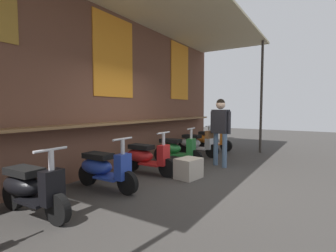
{
  "coord_description": "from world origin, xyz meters",
  "views": [
    {
      "loc": [
        -4.43,
        -2.3,
        1.46
      ],
      "look_at": [
        0.81,
        0.98,
        1.04
      ],
      "focal_mm": 26.78,
      "sensor_mm": 36.0,
      "label": 1
    }
  ],
  "objects": [
    {
      "name": "market_stall_facade",
      "position": [
        -0.0,
        1.83,
        2.16
      ],
      "size": [
        10.1,
        2.77,
        3.89
      ],
      "color": "brown",
      "rests_on": "ground_plane"
    },
    {
      "name": "scooter_green",
      "position": [
        1.3,
        1.08,
        0.39
      ],
      "size": [
        0.49,
        1.4,
        0.97
      ],
      "rotation": [
        0.0,
        0.0,
        -1.5
      ],
      "color": "#237533",
      "rests_on": "ground_plane"
    },
    {
      "name": "scooter_blue",
      "position": [
        -1.26,
        1.08,
        0.39
      ],
      "size": [
        0.46,
        1.4,
        0.97
      ],
      "rotation": [
        0.0,
        0.0,
        -1.56
      ],
      "color": "#233D9E",
      "rests_on": "ground_plane"
    },
    {
      "name": "scooter_black",
      "position": [
        -2.59,
        1.08,
        0.39
      ],
      "size": [
        0.46,
        1.4,
        0.97
      ],
      "rotation": [
        0.0,
        0.0,
        -1.53
      ],
      "color": "black",
      "rests_on": "ground_plane"
    },
    {
      "name": "scooter_red",
      "position": [
        0.02,
        1.08,
        0.39
      ],
      "size": [
        0.46,
        1.4,
        0.97
      ],
      "rotation": [
        0.0,
        0.0,
        -1.57
      ],
      "color": "red",
      "rests_on": "ground_plane"
    },
    {
      "name": "scooter_silver",
      "position": [
        2.56,
        1.08,
        0.39
      ],
      "size": [
        0.46,
        1.4,
        0.97
      ],
      "rotation": [
        0.0,
        0.0,
        -1.61
      ],
      "color": "#B2B5BA",
      "rests_on": "ground_plane"
    },
    {
      "name": "ground_plane",
      "position": [
        0.0,
        0.0,
        0.0
      ],
      "size": [
        28.27,
        28.27,
        0.0
      ],
      "primitive_type": "plane",
      "color": "#383533"
    },
    {
      "name": "merchandise_crate",
      "position": [
        0.2,
        0.08,
        0.21
      ],
      "size": [
        0.58,
        0.49,
        0.42
      ],
      "primitive_type": "cube",
      "rotation": [
        0.0,
        0.0,
        -0.16
      ],
      "color": "#B2A899",
      "rests_on": "ground_plane"
    },
    {
      "name": "shopper_with_handbag",
      "position": [
        1.62,
        -0.07,
        1.05
      ],
      "size": [
        0.33,
        0.68,
        1.71
      ],
      "rotation": [
        0.0,
        0.0,
        2.93
      ],
      "color": "slate",
      "rests_on": "ground_plane"
    },
    {
      "name": "scooter_orange",
      "position": [
        3.78,
        1.08,
        0.39
      ],
      "size": [
        0.46,
        1.4,
        0.97
      ],
      "rotation": [
        0.0,
        0.0,
        -1.55
      ],
      "color": "orange",
      "rests_on": "ground_plane"
    }
  ]
}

